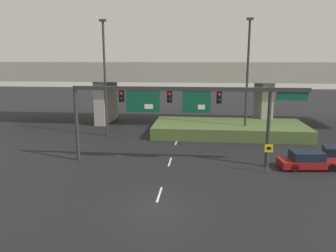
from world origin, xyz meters
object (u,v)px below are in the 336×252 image
Objects in this scene: speed_limit_sign at (268,154)px; parked_sedan_near_right at (308,161)px; highway_light_pole_near at (247,76)px; highway_light_pole_far at (105,76)px; signal_gantry at (181,101)px.

parked_sedan_near_right is (3.33, 1.36, -0.84)m from speed_limit_sign.
speed_limit_sign is 12.71m from highway_light_pole_near.
speed_limit_sign is at bearing -164.36° from parked_sedan_near_right.
highway_light_pole_far is 21.82m from parked_sedan_near_right.
signal_gantry is 11.04m from parked_sedan_near_right.
signal_gantry is 1.48× the size of highway_light_pole_near.
parked_sedan_near_right is at bearing -25.80° from highway_light_pole_far.
highway_light_pole_near reaches higher than highway_light_pole_far.
signal_gantry reaches higher than speed_limit_sign.
highway_light_pole_near is 1.01× the size of highway_light_pole_far.
highway_light_pole_near is at bearing 91.49° from speed_limit_sign.
signal_gantry is 12.02m from highway_light_pole_near.
signal_gantry is 1.49× the size of highway_light_pole_far.
highway_light_pole_far is at bearing 147.70° from parked_sedan_near_right.
signal_gantry is 3.94× the size of parked_sedan_near_right.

